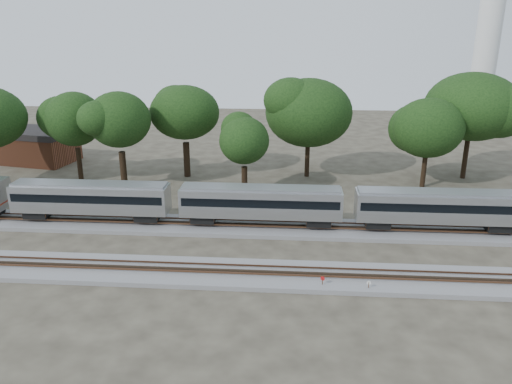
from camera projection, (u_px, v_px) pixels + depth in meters
The scene contains 15 objects.
ground at pixel (244, 255), 45.10m from camera, with size 160.00×160.00×0.00m, color #383328.
track_far at pixel (250, 227), 50.70m from camera, with size 160.00×5.00×0.73m.
track_near at pixel (239, 274), 41.26m from camera, with size 160.00×5.00×0.73m.
train at pixel (440, 206), 48.47m from camera, with size 118.67×2.88×4.25m.
switch_stand_red at pixel (322, 281), 39.12m from camera, with size 0.33×0.17×1.09m.
switch_stand_white at pixel (369, 285), 38.63m from camera, with size 0.31×0.10×1.00m.
switch_lever at pixel (336, 290), 38.84m from camera, with size 0.50×0.30×0.30m, color #512D19.
brick_building at pixel (38, 146), 74.36m from camera, with size 11.35×8.97×4.90m.
tree_1 at pixel (74, 119), 63.64m from camera, with size 8.36×8.36×11.79m.
tree_2 at pixel (119, 120), 60.70m from camera, with size 8.83×8.83×12.45m.
tree_3 at pixel (185, 113), 65.32m from camera, with size 8.87×8.87×12.51m.
tree_4 at pixel (244, 141), 58.14m from camera, with size 6.98×6.98×9.84m.
tree_5 at pixel (309, 113), 65.32m from camera, with size 8.83×8.83×12.45m.
tree_6 at pixel (429, 128), 61.23m from camera, with size 7.74×7.74×10.91m.
tree_7 at pixel (472, 107), 64.26m from camera, with size 9.80×9.80×13.82m.
Camera 1 is at (4.16, -40.65, 19.96)m, focal length 35.00 mm.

